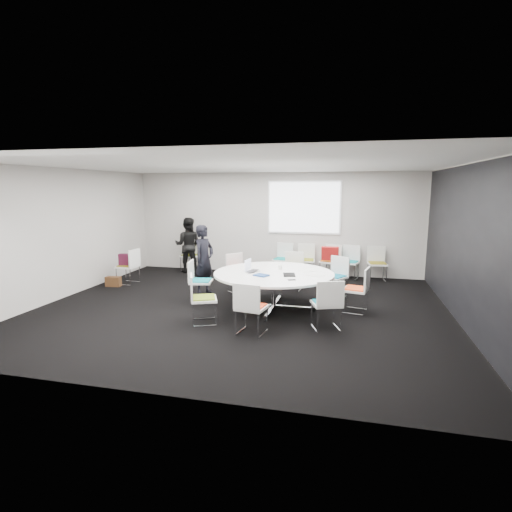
% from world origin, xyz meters
% --- Properties ---
extents(room_shell, '(8.08, 7.08, 2.88)m').
position_xyz_m(room_shell, '(0.09, 0.00, 1.40)').
color(room_shell, black).
rests_on(room_shell, ground).
extents(conference_table, '(2.36, 2.36, 0.73)m').
position_xyz_m(conference_table, '(0.62, 0.14, 0.55)').
color(conference_table, silver).
rests_on(conference_table, ground).
extents(projection_screen, '(1.90, 0.03, 1.35)m').
position_xyz_m(projection_screen, '(0.80, 3.46, 1.85)').
color(projection_screen, white).
rests_on(projection_screen, room_shell).
extents(chair_ring_a, '(0.54, 0.54, 0.88)m').
position_xyz_m(chair_ring_a, '(2.21, 0.28, 0.28)').
color(chair_ring_a, silver).
rests_on(chair_ring_a, ground).
extents(chair_ring_b, '(0.62, 0.62, 0.88)m').
position_xyz_m(chair_ring_b, '(1.76, 1.30, 0.28)').
color(chair_ring_b, silver).
rests_on(chair_ring_b, ground).
extents(chair_ring_c, '(0.51, 0.50, 0.88)m').
position_xyz_m(chair_ring_c, '(0.76, 1.70, 0.28)').
color(chair_ring_c, silver).
rests_on(chair_ring_c, ground).
extents(chair_ring_d, '(0.64, 0.64, 0.88)m').
position_xyz_m(chair_ring_d, '(-0.39, 1.20, 0.28)').
color(chair_ring_d, silver).
rests_on(chair_ring_d, ground).
extents(chair_ring_e, '(0.52, 0.53, 0.88)m').
position_xyz_m(chair_ring_e, '(-0.95, 0.21, 0.28)').
color(chair_ring_e, silver).
rests_on(chair_ring_e, ground).
extents(chair_ring_f, '(0.59, 0.60, 0.88)m').
position_xyz_m(chair_ring_f, '(-0.42, -1.02, 0.28)').
color(chair_ring_f, silver).
rests_on(chair_ring_f, ground).
extents(chair_ring_g, '(0.53, 0.52, 0.88)m').
position_xyz_m(chair_ring_g, '(0.54, -1.33, 0.28)').
color(chair_ring_g, silver).
rests_on(chair_ring_g, ground).
extents(chair_ring_h, '(0.59, 0.58, 0.88)m').
position_xyz_m(chair_ring_h, '(1.72, -0.83, 0.28)').
color(chair_ring_h, silver).
rests_on(chair_ring_h, ground).
extents(chair_back_a, '(0.53, 0.52, 0.88)m').
position_xyz_m(chair_back_a, '(0.29, 3.17, 0.28)').
color(chair_back_a, silver).
rests_on(chair_back_a, ground).
extents(chair_back_b, '(0.50, 0.49, 0.88)m').
position_xyz_m(chair_back_b, '(0.92, 3.17, 0.28)').
color(chair_back_b, silver).
rests_on(chair_back_b, ground).
extents(chair_back_c, '(0.59, 0.58, 0.88)m').
position_xyz_m(chair_back_c, '(1.57, 3.16, 0.28)').
color(chair_back_c, silver).
rests_on(chair_back_c, ground).
extents(chair_back_d, '(0.55, 0.55, 0.88)m').
position_xyz_m(chair_back_d, '(2.06, 3.17, 0.28)').
color(chair_back_d, silver).
rests_on(chair_back_d, ground).
extents(chair_back_e, '(0.51, 0.50, 0.88)m').
position_xyz_m(chair_back_e, '(2.76, 3.13, 0.28)').
color(chair_back_e, silver).
rests_on(chair_back_e, ground).
extents(chair_spare_left, '(0.47, 0.48, 0.88)m').
position_xyz_m(chair_spare_left, '(-3.30, 1.32, 0.28)').
color(chair_spare_left, silver).
rests_on(chair_spare_left, ground).
extents(chair_person_back, '(0.57, 0.56, 0.88)m').
position_xyz_m(chair_person_back, '(-2.40, 3.17, 0.28)').
color(chair_person_back, silver).
rests_on(chair_person_back, ground).
extents(person_main, '(0.54, 0.66, 1.57)m').
position_xyz_m(person_main, '(-1.11, 0.85, 0.78)').
color(person_main, black).
rests_on(person_main, ground).
extents(person_back, '(0.85, 0.71, 1.56)m').
position_xyz_m(person_back, '(-2.41, 3.00, 0.78)').
color(person_back, black).
rests_on(person_back, ground).
extents(laptop, '(0.30, 0.39, 0.03)m').
position_xyz_m(laptop, '(0.25, 0.09, 0.74)').
color(laptop, '#333338').
rests_on(laptop, conference_table).
extents(laptop_lid, '(0.06, 0.30, 0.22)m').
position_xyz_m(laptop_lid, '(0.10, 0.14, 0.86)').
color(laptop_lid, silver).
rests_on(laptop_lid, conference_table).
extents(notebook_black, '(0.28, 0.34, 0.02)m').
position_xyz_m(notebook_black, '(0.96, -0.03, 0.74)').
color(notebook_black, black).
rests_on(notebook_black, conference_table).
extents(tablet_folio, '(0.32, 0.29, 0.03)m').
position_xyz_m(tablet_folio, '(0.45, -0.21, 0.74)').
color(tablet_folio, navy).
rests_on(tablet_folio, conference_table).
extents(papers_right, '(0.35, 0.36, 0.00)m').
position_xyz_m(papers_right, '(1.25, 0.44, 0.73)').
color(papers_right, silver).
rests_on(papers_right, conference_table).
extents(papers_front, '(0.36, 0.33, 0.00)m').
position_xyz_m(papers_front, '(1.43, 0.07, 0.73)').
color(papers_front, silver).
rests_on(papers_front, conference_table).
extents(cup, '(0.08, 0.08, 0.09)m').
position_xyz_m(cup, '(0.69, 0.47, 0.78)').
color(cup, white).
rests_on(cup, conference_table).
extents(phone, '(0.16, 0.12, 0.01)m').
position_xyz_m(phone, '(1.06, -0.42, 0.73)').
color(phone, black).
rests_on(phone, conference_table).
extents(maroon_bag, '(0.42, 0.23, 0.28)m').
position_xyz_m(maroon_bag, '(-3.32, 1.32, 0.62)').
color(maroon_bag, '#431226').
rests_on(maroon_bag, chair_spare_left).
extents(brown_bag, '(0.38, 0.20, 0.24)m').
position_xyz_m(brown_bag, '(-3.53, 0.99, 0.12)').
color(brown_bag, '#482B17').
rests_on(brown_bag, ground).
extents(red_jacket, '(0.44, 0.17, 0.36)m').
position_xyz_m(red_jacket, '(1.56, 2.94, 0.70)').
color(red_jacket, '#A81514').
rests_on(red_jacket, chair_back_c).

